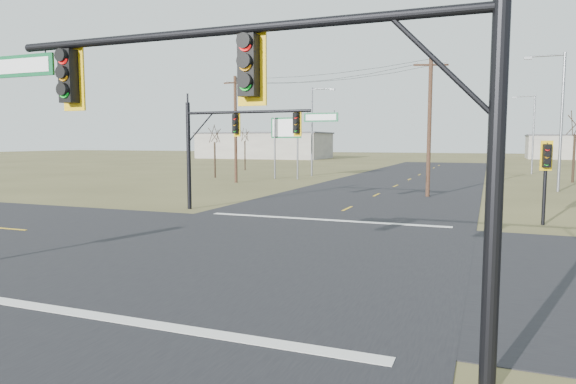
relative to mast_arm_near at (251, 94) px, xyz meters
The scene contains 18 objects.
ground 9.87m from the mast_arm_near, 113.89° to the left, with size 320.00×320.00×0.00m, color brown.
road_ew 9.87m from the mast_arm_near, 113.89° to the left, with size 160.00×14.00×0.02m, color black.
road_ns 9.87m from the mast_arm_near, 113.89° to the left, with size 14.00×160.00×0.02m, color black.
stop_bar_near 5.82m from the mast_arm_near, behind, with size 12.00×0.40×0.01m, color silver.
stop_bar_far 16.52m from the mast_arm_near, 102.85° to the left, with size 12.00×0.40×0.01m, color silver.
mast_arm_near is the anchor object (origin of this frame).
mast_arm_far 18.81m from the mast_arm_near, 117.17° to the left, with size 8.82×0.59×5.98m.
pedestal_signal_ne 18.84m from the mast_arm_near, 70.47° to the left, with size 0.66×0.57×3.88m.
utility_pole_near 28.25m from the mast_arm_near, 90.07° to the left, with size 2.26×0.84×9.56m.
utility_pole_far 38.80m from the mast_arm_near, 117.67° to the left, with size 2.39×0.28×9.76m.
highway_sign 43.18m from the mast_arm_near, 110.87° to the left, with size 3.32×0.24×6.22m.
streetlight_a 36.71m from the mast_arm_near, 76.45° to the left, with size 2.90×0.27×10.43m.
streetlight_b 58.59m from the mast_arm_near, 81.85° to the left, with size 2.56×0.24×9.21m.
streetlight_c 47.62m from the mast_arm_near, 107.29° to the left, with size 2.69×0.31×9.64m.
bare_tree_a 45.42m from the mast_arm_near, 120.38° to the left, with size 2.48×2.48×5.87m.
bare_tree_b 59.31m from the mast_arm_near, 116.37° to the left, with size 2.84×2.84×5.92m.
bare_tree_c 47.16m from the mast_arm_near, 76.33° to the left, with size 3.04×3.04×7.04m.
warehouse_left 107.22m from the mast_arm_near, 113.96° to the left, with size 28.00×14.00×5.50m, color #ACA898.
Camera 1 is at (7.42, -16.09, 3.83)m, focal length 32.00 mm.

